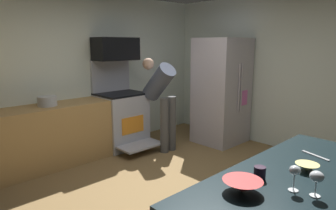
{
  "coord_description": "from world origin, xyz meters",
  "views": [
    {
      "loc": [
        -2.37,
        -2.25,
        1.77
      ],
      "look_at": [
        0.08,
        0.3,
        1.05
      ],
      "focal_mm": 32.13,
      "sensor_mm": 36.0,
      "label": 1
    }
  ],
  "objects_px": {
    "mixing_bowl_small": "(307,167)",
    "mug_tea": "(260,173)",
    "wine_glass_near": "(295,172)",
    "oven_range": "(121,118)",
    "wine_glass_mid": "(317,178)",
    "mixing_bowl_large": "(242,186)",
    "person_cook": "(161,96)",
    "stock_pot": "(47,101)",
    "microwave": "(116,49)",
    "refrigerator": "(221,91)"
  },
  "relations": [
    {
      "from": "microwave",
      "to": "stock_pot",
      "type": "bearing_deg",
      "value": -176.34
    },
    {
      "from": "mixing_bowl_large",
      "to": "wine_glass_mid",
      "type": "height_order",
      "value": "wine_glass_mid"
    },
    {
      "from": "wine_glass_near",
      "to": "mixing_bowl_large",
      "type": "bearing_deg",
      "value": 138.26
    },
    {
      "from": "person_cook",
      "to": "mixing_bowl_large",
      "type": "xyz_separation_m",
      "value": [
        -1.87,
        -2.75,
        0.01
      ]
    },
    {
      "from": "refrigerator",
      "to": "mixing_bowl_small",
      "type": "xyz_separation_m",
      "value": [
        -2.34,
        -2.45,
        -0.01
      ]
    },
    {
      "from": "person_cook",
      "to": "mixing_bowl_small",
      "type": "relative_size",
      "value": 9.58
    },
    {
      "from": "wine_glass_near",
      "to": "oven_range",
      "type": "bearing_deg",
      "value": 70.96
    },
    {
      "from": "microwave",
      "to": "mug_tea",
      "type": "height_order",
      "value": "microwave"
    },
    {
      "from": "mixing_bowl_large",
      "to": "wine_glass_near",
      "type": "xyz_separation_m",
      "value": [
        0.23,
        -0.21,
        0.08
      ]
    },
    {
      "from": "mug_tea",
      "to": "oven_range",
      "type": "bearing_deg",
      "value": 69.77
    },
    {
      "from": "mixing_bowl_small",
      "to": "stock_pot",
      "type": "height_order",
      "value": "stock_pot"
    },
    {
      "from": "oven_range",
      "to": "mug_tea",
      "type": "height_order",
      "value": "oven_range"
    },
    {
      "from": "mixing_bowl_large",
      "to": "stock_pot",
      "type": "xyz_separation_m",
      "value": [
        0.2,
        3.34,
        0.03
      ]
    },
    {
      "from": "oven_range",
      "to": "mixing_bowl_large",
      "type": "relative_size",
      "value": 6.21
    },
    {
      "from": "person_cook",
      "to": "mug_tea",
      "type": "distance_m",
      "value": 3.19
    },
    {
      "from": "oven_range",
      "to": "person_cook",
      "type": "height_order",
      "value": "person_cook"
    },
    {
      "from": "mixing_bowl_small",
      "to": "mug_tea",
      "type": "xyz_separation_m",
      "value": [
        -0.36,
        0.16,
        0.02
      ]
    },
    {
      "from": "wine_glass_mid",
      "to": "refrigerator",
      "type": "bearing_deg",
      "value": 44.48
    },
    {
      "from": "oven_range",
      "to": "stock_pot",
      "type": "relative_size",
      "value": 5.6
    },
    {
      "from": "refrigerator",
      "to": "oven_range",
      "type": "bearing_deg",
      "value": 145.44
    },
    {
      "from": "person_cook",
      "to": "wine_glass_mid",
      "type": "height_order",
      "value": "person_cook"
    },
    {
      "from": "oven_range",
      "to": "mug_tea",
      "type": "xyz_separation_m",
      "value": [
        -1.22,
        -3.31,
        0.44
      ]
    },
    {
      "from": "refrigerator",
      "to": "wine_glass_mid",
      "type": "relative_size",
      "value": 12.02
    },
    {
      "from": "wine_glass_near",
      "to": "stock_pot",
      "type": "distance_m",
      "value": 3.55
    },
    {
      "from": "microwave",
      "to": "person_cook",
      "type": "distance_m",
      "value": 1.1
    },
    {
      "from": "mug_tea",
      "to": "refrigerator",
      "type": "bearing_deg",
      "value": 40.25
    },
    {
      "from": "microwave",
      "to": "refrigerator",
      "type": "relative_size",
      "value": 0.39
    },
    {
      "from": "microwave",
      "to": "stock_pot",
      "type": "height_order",
      "value": "microwave"
    },
    {
      "from": "wine_glass_near",
      "to": "mug_tea",
      "type": "relative_size",
      "value": 1.9
    },
    {
      "from": "mixing_bowl_small",
      "to": "mug_tea",
      "type": "distance_m",
      "value": 0.39
    },
    {
      "from": "mixing_bowl_small",
      "to": "stock_pot",
      "type": "xyz_separation_m",
      "value": [
        -0.39,
        3.49,
        0.04
      ]
    },
    {
      "from": "wine_glass_mid",
      "to": "mixing_bowl_large",
      "type": "bearing_deg",
      "value": 128.51
    },
    {
      "from": "mug_tea",
      "to": "person_cook",
      "type": "bearing_deg",
      "value": 59.04
    },
    {
      "from": "wine_glass_near",
      "to": "microwave",
      "type": "bearing_deg",
      "value": 71.43
    },
    {
      "from": "oven_range",
      "to": "wine_glass_near",
      "type": "relative_size",
      "value": 9.28
    },
    {
      "from": "microwave",
      "to": "wine_glass_mid",
      "type": "bearing_deg",
      "value": -107.68
    },
    {
      "from": "mixing_bowl_small",
      "to": "wine_glass_mid",
      "type": "height_order",
      "value": "wine_glass_mid"
    },
    {
      "from": "oven_range",
      "to": "refrigerator",
      "type": "relative_size",
      "value": 0.8
    },
    {
      "from": "refrigerator",
      "to": "mixing_bowl_large",
      "type": "bearing_deg",
      "value": -141.84
    },
    {
      "from": "person_cook",
      "to": "microwave",
      "type": "bearing_deg",
      "value": 122.29
    },
    {
      "from": "microwave",
      "to": "person_cook",
      "type": "xyz_separation_m",
      "value": [
        0.42,
        -0.67,
        -0.76
      ]
    },
    {
      "from": "wine_glass_near",
      "to": "mug_tea",
      "type": "distance_m",
      "value": 0.24
    },
    {
      "from": "mixing_bowl_large",
      "to": "mixing_bowl_small",
      "type": "bearing_deg",
      "value": -13.8
    },
    {
      "from": "refrigerator",
      "to": "mixing_bowl_large",
      "type": "distance_m",
      "value": 3.73
    },
    {
      "from": "person_cook",
      "to": "wine_glass_near",
      "type": "distance_m",
      "value": 3.39
    },
    {
      "from": "wine_glass_mid",
      "to": "person_cook",
      "type": "bearing_deg",
      "value": 62.29
    },
    {
      "from": "mixing_bowl_small",
      "to": "mug_tea",
      "type": "bearing_deg",
      "value": 155.53
    },
    {
      "from": "mixing_bowl_large",
      "to": "stock_pot",
      "type": "distance_m",
      "value": 3.35
    },
    {
      "from": "wine_glass_near",
      "to": "wine_glass_mid",
      "type": "distance_m",
      "value": 0.12
    },
    {
      "from": "person_cook",
      "to": "mug_tea",
      "type": "height_order",
      "value": "person_cook"
    }
  ]
}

